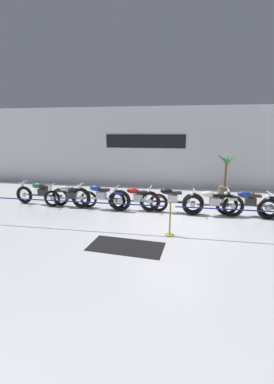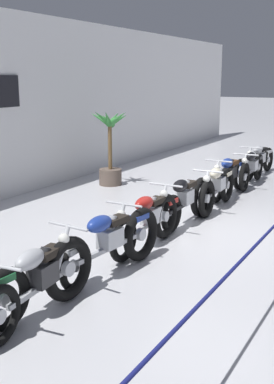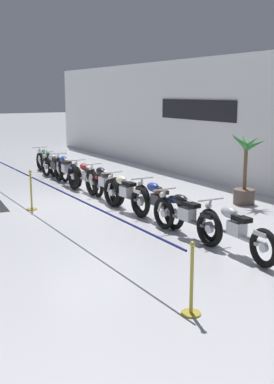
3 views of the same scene
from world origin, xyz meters
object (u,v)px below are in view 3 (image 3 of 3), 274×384
Objects in this scene: motorcycle_silver_8 at (235,231)px; motorcycle_red_3 at (87,178)px; motorcycle_blue_6 at (157,202)px; motorcycle_blue_2 at (66,171)px; stanchion_mid_right at (191,290)px; motorcycle_cream_5 at (125,194)px; motorcycle_silver_1 at (55,166)px; motorcycle_green_0 at (46,161)px; motorcycle_black_4 at (104,184)px; stanchion_far_left at (14,173)px; stanchion_mid_left at (31,196)px; motorcycle_black_7 at (185,216)px; potted_palm_left_of_row at (245,174)px.

motorcycle_red_3 is at bearing -179.58° from motorcycle_silver_8.
motorcycle_red_3 is 4.02m from motorcycle_blue_6.
stanchion_mid_right is (9.83, -2.07, -0.13)m from motorcycle_blue_2.
motorcycle_cream_5 is (4.20, -0.04, -0.01)m from motorcycle_blue_2.
motorcycle_silver_1 is 0.96× the size of motorcycle_blue_6.
stanchion_mid_right is (4.38, -2.20, -0.12)m from motorcycle_blue_6.
motorcycle_silver_8 is (2.70, 0.04, -0.03)m from motorcycle_blue_6.
motorcycle_red_3 reaches higher than motorcycle_silver_1.
motorcycle_silver_1 is 0.93× the size of motorcycle_silver_8.
motorcycle_green_0 is 1.00× the size of motorcycle_black_4.
stanchion_mid_right reaches higher than motorcycle_red_3.
stanchion_far_left is 13.35× the size of stanchion_mid_left.
motorcycle_green_0 is 5.85m from stanchion_mid_left.
motorcycle_silver_1 is 4.01m from motorcycle_black_4.
motorcycle_red_3 is at bearing 176.73° from motorcycle_cream_5.
stanchion_mid_right is (7.04, 0.00, 0.00)m from stanchion_mid_left.
motorcycle_black_7 is at bearing 27.14° from stanchion_mid_left.
motorcycle_cream_5 is 0.15× the size of stanchion_far_left.
stanchion_mid_left is at bearing -140.39° from motorcycle_blue_6.
motorcycle_cream_5 is at bearing -1.48° from motorcycle_silver_1.
potted_palm_left_of_row is (-1.72, 3.22, 0.37)m from motorcycle_black_7.
motorcycle_blue_6 is (4.02, 0.01, 0.02)m from motorcycle_red_3.
stanchion_mid_left is at bearing -28.05° from motorcycle_silver_1.
motorcycle_blue_6 is 4.90m from stanchion_mid_right.
motorcycle_blue_2 is 1.09× the size of motorcycle_black_7.
motorcycle_blue_2 is 6.02m from potted_palm_left_of_row.
stanchion_far_left is (-5.54, -2.06, 0.30)m from motorcycle_black_7.
motorcycle_black_4 reaches higher than motorcycle_cream_5.
motorcycle_green_0 is at bearing -158.85° from potted_palm_left_of_row.
stanchion_mid_left reaches higher than motorcycle_silver_8.
motorcycle_green_0 is 4.02m from motorcycle_red_3.
motorcycle_blue_6 is at bearing 27.73° from stanchion_far_left.
stanchion_mid_left is at bearing -113.48° from potted_palm_left_of_row.
motorcycle_black_4 is at bearing -178.98° from motorcycle_silver_8.
potted_palm_left_of_row is (5.08, 3.21, 0.35)m from motorcycle_blue_2.
motorcycle_blue_6 is 0.16× the size of stanchion_far_left.
stanchion_far_left is at bearing 180.00° from stanchion_mid_left.
motorcycle_silver_1 is at bearing 178.52° from motorcycle_cream_5.
motorcycle_silver_8 is 7.25m from stanchion_far_left.
motorcycle_silver_8 is (6.72, 0.05, -0.00)m from motorcycle_red_3.
motorcycle_blue_6 is 1.36m from motorcycle_black_7.
motorcycle_blue_2 is at bearing -147.73° from potted_palm_left_of_row.
potted_palm_left_of_row reaches higher than motorcycle_blue_2.
stanchion_mid_right is (7.11, -2.14, -0.12)m from motorcycle_black_4.
motorcycle_black_7 is at bearing 145.78° from stanchion_mid_right.
stanchion_mid_left reaches higher than motorcycle_red_3.
motorcycle_black_7 is 2.14× the size of stanchion_mid_left.
stanchion_far_left reaches higher than motorcycle_blue_2.
motorcycle_silver_8 is 2.80m from stanchion_mid_right.
motorcycle_black_7 is 1.14× the size of potted_palm_left_of_row.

